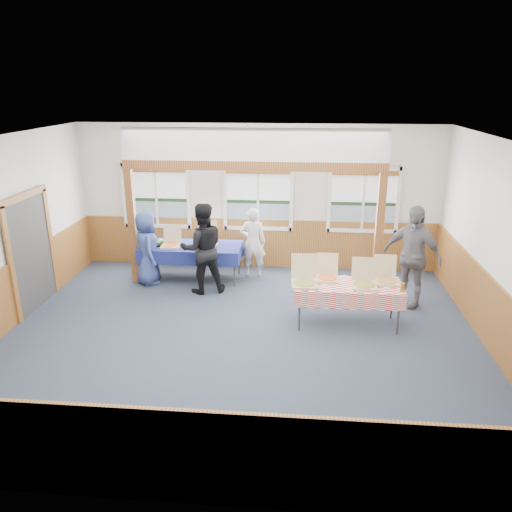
{
  "coord_description": "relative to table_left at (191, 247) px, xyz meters",
  "views": [
    {
      "loc": [
        0.92,
        -7.34,
        3.99
      ],
      "look_at": [
        0.17,
        1.0,
        1.09
      ],
      "focal_mm": 35.0,
      "sensor_mm": 36.0,
      "label": 1
    }
  ],
  "objects": [
    {
      "name": "wall_back",
      "position": [
        1.34,
        0.96,
        0.89
      ],
      "size": [
        8.0,
        0.0,
        8.0
      ],
      "primitive_type": "plane",
      "rotation": [
        1.57,
        0.0,
        0.0
      ],
      "color": "silver",
      "rests_on": "floor"
    },
    {
      "name": "wall_front",
      "position": [
        1.34,
        -6.04,
        0.89
      ],
      "size": [
        8.0,
        0.0,
        8.0
      ],
      "primitive_type": "plane",
      "rotation": [
        -1.57,
        0.0,
        0.0
      ],
      "color": "silver",
      "rests_on": "floor"
    },
    {
      "name": "table_left",
      "position": [
        0.0,
        0.0,
        0.0
      ],
      "size": [
        2.29,
        1.5,
        0.76
      ],
      "rotation": [
        0.0,
        0.0,
        -0.27
      ],
      "color": "#363636",
      "rests_on": "floor"
    },
    {
      "name": "pizza_box_a",
      "position": [
        -0.4,
        -0.11,
        0.11
      ],
      "size": [
        0.39,
        0.47,
        0.41
      ],
      "rotation": [
        0.0,
        0.0,
        0.04
      ],
      "color": "#D5B78E",
      "rests_on": "table_left"
    },
    {
      "name": "window_mid",
      "position": [
        1.34,
        0.92,
        0.97
      ],
      "size": [
        1.56,
        0.1,
        1.46
      ],
      "color": "white",
      "rests_on": "wall_back"
    },
    {
      "name": "table_right",
      "position": [
        3.13,
        -1.89,
        -0.01
      ],
      "size": [
        1.98,
        1.46,
        0.76
      ],
      "rotation": [
        0.0,
        0.0,
        -0.37
      ],
      "color": "#363636",
      "rests_on": "floor"
    },
    {
      "name": "woman_black",
      "position": [
        0.37,
        -0.66,
        0.21
      ],
      "size": [
        1.06,
        0.94,
        1.82
      ],
      "primitive_type": "imported",
      "rotation": [
        0.0,
        0.0,
        3.47
      ],
      "color": "black",
      "rests_on": "floor"
    },
    {
      "name": "man_blue",
      "position": [
        -0.86,
        -0.33,
        0.07
      ],
      "size": [
        0.76,
        0.89,
        1.55
      ],
      "primitive_type": "imported",
      "rotation": [
        0.0,
        0.0,
        1.99
      ],
      "color": "navy",
      "rests_on": "floor"
    },
    {
      "name": "cross_beam",
      "position": [
        1.34,
        -0.24,
        1.78
      ],
      "size": [
        5.15,
        0.18,
        0.18
      ],
      "primitive_type": "cube",
      "color": "#5D3214",
      "rests_on": "post_left"
    },
    {
      "name": "woman_white",
      "position": [
        1.29,
        0.29,
        0.06
      ],
      "size": [
        0.58,
        0.4,
        1.53
      ],
      "primitive_type": "imported",
      "rotation": [
        0.0,
        0.0,
        3.21
      ],
      "color": "silver",
      "rests_on": "floor"
    },
    {
      "name": "wainscot_back",
      "position": [
        1.34,
        0.94,
        -0.16
      ],
      "size": [
        7.98,
        0.05,
        1.1
      ],
      "primitive_type": "cube",
      "color": "brown",
      "rests_on": "floor"
    },
    {
      "name": "wainscot_front",
      "position": [
        1.34,
        -6.01,
        -0.16
      ],
      "size": [
        7.98,
        0.05,
        1.1
      ],
      "primitive_type": "cube",
      "color": "brown",
      "rests_on": "floor"
    },
    {
      "name": "cased_opening",
      "position": [
        -2.62,
        -1.64,
        0.34
      ],
      "size": [
        0.06,
        1.3,
        2.1
      ],
      "primitive_type": "cube",
      "color": "#363636",
      "rests_on": "wall_left"
    },
    {
      "name": "pizza_box_f",
      "position": [
        3.78,
        -1.75,
        0.12
      ],
      "size": [
        0.4,
        0.48,
        0.43
      ],
      "rotation": [
        0.0,
        0.0,
        0.02
      ],
      "color": "#D5B78E",
      "rests_on": "table_right"
    },
    {
      "name": "pizza_box_e",
      "position": [
        3.39,
        -1.97,
        0.12
      ],
      "size": [
        0.41,
        0.5,
        0.44
      ],
      "rotation": [
        0.0,
        0.0,
        -0.02
      ],
      "color": "#D5B78E",
      "rests_on": "table_right"
    },
    {
      "name": "wainscot_right",
      "position": [
        5.32,
        -2.54,
        -0.16
      ],
      "size": [
        0.05,
        6.98,
        1.1
      ],
      "primitive_type": "cube",
      "color": "brown",
      "rests_on": "floor"
    },
    {
      "name": "wainscot_left",
      "position": [
        -2.63,
        -2.54,
        -0.16
      ],
      "size": [
        0.05,
        6.98,
        1.1
      ],
      "primitive_type": "cube",
      "color": "brown",
      "rests_on": "floor"
    },
    {
      "name": "person_grey",
      "position": [
        4.37,
        -0.92,
        0.26
      ],
      "size": [
        1.19,
        1.06,
        1.93
      ],
      "primitive_type": "imported",
      "rotation": [
        0.0,
        0.0,
        -0.65
      ],
      "color": "slate",
      "rests_on": "floor"
    },
    {
      "name": "post_right",
      "position": [
        3.84,
        -0.24,
        0.49
      ],
      "size": [
        0.15,
        0.15,
        2.4
      ],
      "primitive_type": "cube",
      "color": "#5D3214",
      "rests_on": "floor"
    },
    {
      "name": "window_right",
      "position": [
        3.64,
        0.92,
        0.97
      ],
      "size": [
        1.56,
        0.1,
        1.46
      ],
      "color": "white",
      "rests_on": "wall_back"
    },
    {
      "name": "pizza_box_b",
      "position": [
        0.34,
        0.16,
        0.12
      ],
      "size": [
        0.5,
        0.57,
        0.44
      ],
      "rotation": [
        0.0,
        0.0,
        0.2
      ],
      "color": "#D5B78E",
      "rests_on": "table_left"
    },
    {
      "name": "pizza_box_d",
      "position": [
        2.78,
        -1.7,
        0.11
      ],
      "size": [
        0.38,
        0.46,
        0.41
      ],
      "rotation": [
        0.0,
        0.0,
        0.01
      ],
      "color": "#D5B78E",
      "rests_on": "table_right"
    },
    {
      "name": "pizza_box_c",
      "position": [
        2.38,
        -1.99,
        0.12
      ],
      "size": [
        0.46,
        0.55,
        0.47
      ],
      "rotation": [
        0.0,
        0.0,
        0.06
      ],
      "color": "#D5B78E",
      "rests_on": "table_right"
    },
    {
      "name": "post_left",
      "position": [
        -1.16,
        -0.24,
        0.49
      ],
      "size": [
        0.15,
        0.15,
        2.4
      ],
      "primitive_type": "cube",
      "color": "#5D3214",
      "rests_on": "floor"
    },
    {
      "name": "wall_right",
      "position": [
        5.34,
        -2.54,
        0.89
      ],
      "size": [
        0.0,
        8.0,
        8.0
      ],
      "primitive_type": "plane",
      "rotation": [
        1.57,
        0.0,
        -1.57
      ],
      "color": "silver",
      "rests_on": "floor"
    },
    {
      "name": "veggie_tray",
      "position": [
        -0.75,
        -0.0,
        0.08
      ],
      "size": [
        0.43,
        0.43,
        0.1
      ],
      "color": "black",
      "rests_on": "table_left"
    },
    {
      "name": "ceiling",
      "position": [
        1.34,
        -2.54,
        2.49
      ],
      "size": [
        8.0,
        8.0,
        0.0
      ],
      "primitive_type": "plane",
      "rotation": [
        3.14,
        0.0,
        0.0
      ],
      "color": "white",
      "rests_on": "wall_back"
    },
    {
      "name": "window_left",
      "position": [
        -0.96,
        0.92,
        0.97
      ],
      "size": [
        1.56,
        0.1,
        1.46
      ],
      "color": "white",
      "rests_on": "wall_back"
    },
    {
      "name": "drink_glass",
      "position": [
        3.98,
        -2.14,
        0.13
      ],
      "size": [
        0.07,
        0.07,
        0.15
      ],
      "primitive_type": "cylinder",
      "color": "#935F18",
      "rests_on": "table_right"
    },
    {
      "name": "floor",
      "position": [
        1.34,
        -2.54,
        -0.71
      ],
      "size": [
        8.0,
        8.0,
        0.0
      ],
      "primitive_type": "plane",
      "color": "#293243",
      "rests_on": "ground"
    }
  ]
}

